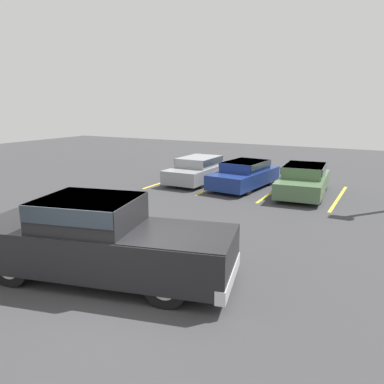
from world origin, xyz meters
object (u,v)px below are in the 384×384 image
parked_sedan_b (245,174)px  pickup_truck (103,239)px  parked_sedan_a (199,169)px  parked_sedan_c (304,179)px

parked_sedan_b → pickup_truck: bearing=9.3°
pickup_truck → parked_sedan_a: 10.95m
pickup_truck → parked_sedan_b: 10.34m
pickup_truck → parked_sedan_c: bearing=64.6°
parked_sedan_a → parked_sedan_c: bearing=86.6°
parked_sedan_a → parked_sedan_c: 5.22m
parked_sedan_c → parked_sedan_a: bearing=-98.1°
parked_sedan_c → pickup_truck: bearing=-16.4°
pickup_truck → parked_sedan_a: pickup_truck is taller
parked_sedan_c → parked_sedan_b: bearing=-97.4°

